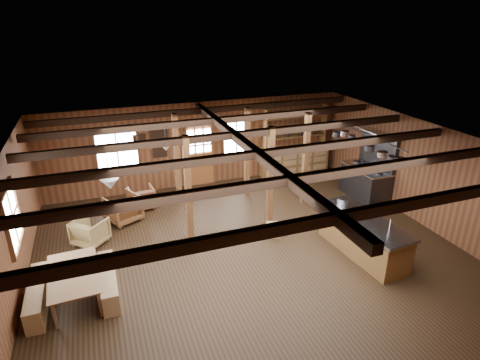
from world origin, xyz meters
The scene contains 22 objects.
room centered at (0.00, 0.00, 1.40)m, with size 10.04×9.04×2.84m.
ceiling_joists centered at (0.00, 0.18, 2.68)m, with size 9.80×8.82×0.18m.
timber_posts centered at (0.52, 2.08, 1.40)m, with size 3.95×2.35×2.80m.
back_door centered at (0.00, 4.45, 0.88)m, with size 1.02×0.08×2.15m.
window_back_left centered at (-2.60, 4.46, 1.60)m, with size 1.32×0.06×1.32m.
window_back_right centered at (1.30, 4.46, 1.60)m, with size 1.02×0.06×1.32m.
window_left centered at (-4.96, 0.50, 1.60)m, with size 0.14×1.24×1.32m.
notice_boards centered at (-1.50, 4.46, 1.64)m, with size 1.08×0.03×0.90m.
back_counter centered at (3.40, 4.20, 0.60)m, with size 2.55×0.60×2.45m.
pendant_lamps centered at (-2.25, 1.00, 2.25)m, with size 1.86×2.36×0.66m.
pot_rack centered at (3.36, 0.27, 2.27)m, with size 0.40×3.00×0.46m.
kitchen_island centered at (2.55, -1.04, 0.48)m, with size 1.07×2.56×1.20m.
step_stool centered at (0.87, 0.43, 0.19)m, with size 0.42×0.30×0.37m, color olive.
commercial_range centered at (4.64, 1.64, 0.67)m, with size 0.88×1.71×2.11m.
dining_table centered at (-3.90, -0.41, 0.31)m, with size 1.74×0.97×0.61m, color brown.
bench_wall centered at (-4.65, -0.41, 0.24)m, with size 0.32×1.72×0.47m, color olive.
bench_aisle centered at (-3.30, -0.41, 0.24)m, with size 0.32×1.72×0.47m, color olive.
armchair_a centered at (-2.72, 2.66, 0.39)m, with size 0.83×0.85×0.77m, color brown.
armchair_b centered at (-2.11, 3.30, 0.32)m, with size 0.69×0.71×0.65m, color brown.
armchair_c centered at (-3.60, 1.71, 0.34)m, with size 0.72×0.74×0.68m, color olive.
counter_pot centered at (2.48, -0.17, 1.02)m, with size 0.27×0.27×0.16m, color #ACADB3.
bowl centered at (2.27, -0.78, 0.97)m, with size 0.26×0.26×0.06m, color silver.
Camera 1 is at (-3.11, -7.83, 5.44)m, focal length 30.00 mm.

